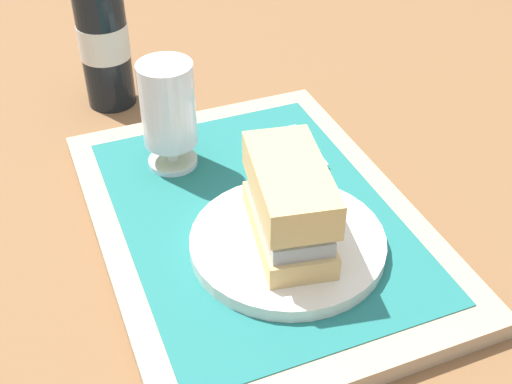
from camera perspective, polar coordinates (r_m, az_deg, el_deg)
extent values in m
plane|color=brown|center=(0.70, 0.00, -3.22)|extent=(3.00, 3.00, 0.00)
cube|color=tan|center=(0.69, 0.00, -2.60)|extent=(0.44, 0.32, 0.02)
cube|color=#1E6B66|center=(0.69, 0.00, -1.93)|extent=(0.38, 0.27, 0.00)
cylinder|color=silver|center=(0.64, 2.73, -4.37)|extent=(0.19, 0.19, 0.01)
cube|color=tan|center=(0.63, 2.78, -3.10)|extent=(0.14, 0.09, 0.02)
cube|color=#9EA3A8|center=(0.62, 2.84, -1.71)|extent=(0.13, 0.08, 0.02)
cube|color=silver|center=(0.61, 2.87, -0.85)|extent=(0.12, 0.07, 0.01)
sphere|color=#47932D|center=(0.64, 1.84, 2.63)|extent=(0.04, 0.04, 0.04)
cube|color=tan|center=(0.60, 2.94, 0.80)|extent=(0.14, 0.09, 0.04)
cylinder|color=silver|center=(0.76, -7.15, 2.68)|extent=(0.06, 0.06, 0.01)
cylinder|color=silver|center=(0.75, -7.23, 3.61)|extent=(0.01, 0.01, 0.02)
cylinder|color=silver|center=(0.72, -7.60, 7.50)|extent=(0.06, 0.06, 0.09)
cylinder|color=gold|center=(0.73, -7.48, 6.22)|extent=(0.06, 0.06, 0.06)
cylinder|color=white|center=(0.72, -7.70, 8.49)|extent=(0.05, 0.05, 0.01)
cube|color=white|center=(0.77, 2.43, 3.47)|extent=(0.09, 0.07, 0.01)
cylinder|color=black|center=(0.90, -12.90, 12.13)|extent=(0.06, 0.06, 0.17)
cylinder|color=silver|center=(0.90, -12.98, 12.60)|extent=(0.07, 0.07, 0.05)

